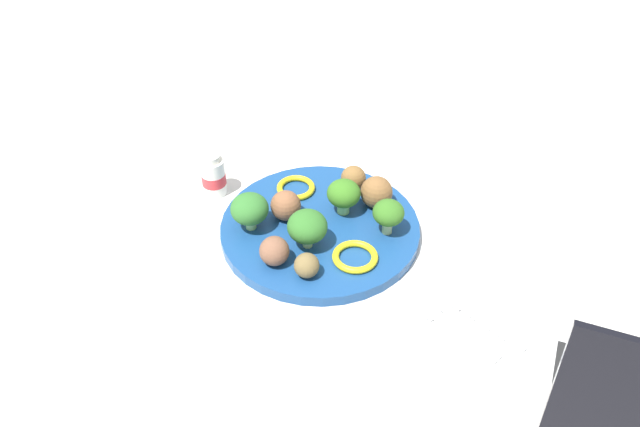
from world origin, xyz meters
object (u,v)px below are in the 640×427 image
object	(u,v)px
meatball_center	(286,205)
broccoli_floret_near_rim	(344,194)
broccoli_floret_mid_right	(388,213)
pepper_ring_near_rim	(296,188)
napkin	(465,324)
fork	(451,326)
plate	(320,229)
meatball_mid_right	(353,178)
meatball_mid_left	(376,192)
yogurt_bottle	(214,176)
meatball_back_left	(307,265)
broccoli_floret_mid_left	(307,227)
knife	(470,311)
pepper_ring_far_rim	(355,257)
meatball_front_left	(274,251)
broccoli_floret_far_rim	(250,209)

from	to	relation	value
meatball_center	broccoli_floret_near_rim	bearing A→B (deg)	-128.10
broccoli_floret_mid_right	pepper_ring_near_rim	size ratio (longest dim) A/B	0.91
broccoli_floret_near_rim	napkin	xyz separation A→B (m)	(-0.24, 0.04, -0.05)
broccoli_floret_mid_right	fork	xyz separation A→B (m)	(-0.16, 0.07, -0.04)
plate	meatball_mid_right	bearing A→B (deg)	-77.18
meatball_mid_left	yogurt_bottle	bearing A→B (deg)	31.95
meatball_back_left	fork	xyz separation A→B (m)	(-0.18, -0.06, -0.02)
napkin	broccoli_floret_mid_right	bearing A→B (deg)	-17.78
broccoli_floret_mid_left	knife	bearing A→B (deg)	-164.93
pepper_ring_far_rim	meatball_back_left	bearing A→B (deg)	67.74
yogurt_bottle	napkin	bearing A→B (deg)	-174.53
broccoli_floret_mid_right	napkin	size ratio (longest dim) A/B	0.31
fork	broccoli_floret_mid_left	bearing A→B (deg)	6.22
plate	meatball_front_left	distance (m)	0.10
meatball_center	yogurt_bottle	size ratio (longest dim) A/B	0.63
broccoli_floret_mid_left	meatball_mid_left	distance (m)	0.13
meatball_center	knife	xyz separation A→B (m)	(-0.29, -0.04, -0.03)
broccoli_floret_far_rim	broccoli_floret_near_rim	distance (m)	0.13
meatball_back_left	meatball_front_left	distance (m)	0.05
broccoli_floret_mid_right	meatball_mid_left	bearing A→B (deg)	-35.52
broccoli_floret_near_rim	meatball_center	bearing A→B (deg)	51.90
meatball_mid_left	knife	bearing A→B (deg)	161.45
fork	meatball_mid_right	bearing A→B (deg)	-23.80
broccoli_floret_mid_right	meatball_back_left	world-z (taller)	broccoli_floret_mid_right
broccoli_floret_near_rim	meatball_front_left	world-z (taller)	broccoli_floret_near_rim
meatball_center	meatball_mid_right	bearing A→B (deg)	-101.75
broccoli_floret_near_rim	meatball_mid_right	distance (m)	0.06
broccoli_floret_mid_left	meatball_center	bearing A→B (deg)	-18.56
plate	broccoli_floret_mid_right	bearing A→B (deg)	-146.32
meatball_front_left	meatball_mid_right	size ratio (longest dim) A/B	1.06
meatball_back_left	pepper_ring_far_rim	bearing A→B (deg)	-112.26
meatball_back_left	pepper_ring_near_rim	size ratio (longest dim) A/B	0.58
meatball_center	pepper_ring_far_rim	xyz separation A→B (m)	(-0.13, -0.00, -0.02)
meatball_mid_right	knife	distance (m)	0.27
napkin	yogurt_bottle	size ratio (longest dim) A/B	2.47
broccoli_floret_far_rim	napkin	distance (m)	0.32
meatball_center	meatball_mid_right	world-z (taller)	meatball_center
broccoli_floret_far_rim	meatball_mid_left	xyz separation A→B (m)	(-0.09, -0.16, -0.01)
pepper_ring_near_rim	napkin	xyz separation A→B (m)	(-0.33, 0.03, -0.02)
broccoli_floret_mid_left	meatball_front_left	size ratio (longest dim) A/B	1.40
meatball_mid_left	fork	size ratio (longest dim) A/B	0.38
pepper_ring_far_rim	meatball_center	bearing A→B (deg)	1.20
meatball_front_left	knife	distance (m)	0.26
meatball_mid_right	yogurt_bottle	xyz separation A→B (m)	(0.16, 0.14, -0.00)
broccoli_floret_near_rim	meatball_mid_left	size ratio (longest dim) A/B	1.14
meatball_mid_right	yogurt_bottle	distance (m)	0.21
meatball_mid_left	pepper_ring_near_rim	bearing A→B (deg)	27.00
plate	broccoli_floret_mid_right	xyz separation A→B (m)	(-0.08, -0.05, 0.04)
meatball_back_left	fork	distance (m)	0.19
pepper_ring_near_rim	knife	bearing A→B (deg)	177.23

